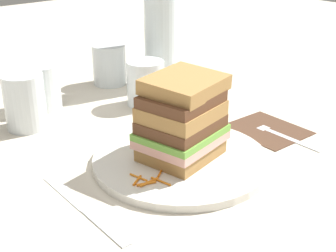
{
  "coord_description": "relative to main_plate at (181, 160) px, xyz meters",
  "views": [
    {
      "loc": [
        -0.44,
        -0.47,
        0.34
      ],
      "look_at": [
        -0.01,
        0.02,
        0.05
      ],
      "focal_mm": 49.94,
      "sensor_mm": 36.0,
      "label": 1
    }
  ],
  "objects": [
    {
      "name": "ground_plane",
      "position": [
        0.01,
        0.01,
        -0.01
      ],
      "size": [
        3.0,
        3.0,
        0.0
      ],
      "primitive_type": "plane",
      "color": "beige"
    },
    {
      "name": "main_plate",
      "position": [
        0.0,
        0.0,
        0.0
      ],
      "size": [
        0.27,
        0.27,
        0.01
      ],
      "primitive_type": "cylinder",
      "color": "white",
      "rests_on": "ground_plane"
    },
    {
      "name": "sandwich",
      "position": [
        0.0,
        0.0,
        0.07
      ],
      "size": [
        0.14,
        0.12,
        0.13
      ],
      "color": "#A87A42",
      "rests_on": "main_plate"
    },
    {
      "name": "carrot_shred_0",
      "position": [
        -0.09,
        -0.03,
        0.01
      ],
      "size": [
        0.03,
        0.0,
        0.0
      ],
      "primitive_type": "cylinder",
      "rotation": [
        0.0,
        1.57,
        3.16
      ],
      "color": "orange",
      "rests_on": "main_plate"
    },
    {
      "name": "carrot_shred_1",
      "position": [
        -0.09,
        -0.03,
        0.01
      ],
      "size": [
        0.03,
        0.01,
        0.0
      ],
      "primitive_type": "cylinder",
      "rotation": [
        0.0,
        1.57,
        2.78
      ],
      "color": "orange",
      "rests_on": "main_plate"
    },
    {
      "name": "carrot_shred_2",
      "position": [
        -0.06,
        -0.02,
        0.01
      ],
      "size": [
        0.02,
        0.01,
        0.0
      ],
      "primitive_type": "cylinder",
      "rotation": [
        0.0,
        1.57,
        3.77
      ],
      "color": "orange",
      "rests_on": "main_plate"
    },
    {
      "name": "carrot_shred_3",
      "position": [
        -0.1,
        -0.02,
        0.01
      ],
      "size": [
        0.02,
        0.02,
        0.0
      ],
      "primitive_type": "cylinder",
      "rotation": [
        0.0,
        1.57,
        3.67
      ],
      "color": "orange",
      "rests_on": "main_plate"
    },
    {
      "name": "carrot_shred_4",
      "position": [
        -0.09,
        -0.01,
        0.01
      ],
      "size": [
        0.01,
        0.03,
        0.0
      ],
      "primitive_type": "cylinder",
      "rotation": [
        0.0,
        1.57,
        4.93
      ],
      "color": "orange",
      "rests_on": "main_plate"
    },
    {
      "name": "carrot_shred_5",
      "position": [
        -0.07,
        -0.04,
        0.01
      ],
      "size": [
        0.01,
        0.03,
        0.0
      ],
      "primitive_type": "cylinder",
      "rotation": [
        0.0,
        1.57,
        4.92
      ],
      "color": "orange",
      "rests_on": "main_plate"
    },
    {
      "name": "carrot_shred_6",
      "position": [
        0.06,
        0.02,
        0.01
      ],
      "size": [
        0.02,
        0.03,
        0.0
      ],
      "primitive_type": "cylinder",
      "rotation": [
        0.0,
        1.57,
        4.2
      ],
      "color": "orange",
      "rests_on": "main_plate"
    },
    {
      "name": "carrot_shred_7",
      "position": [
        0.07,
        0.02,
        0.01
      ],
      "size": [
        0.01,
        0.03,
        0.0
      ],
      "primitive_type": "cylinder",
      "rotation": [
        0.0,
        1.57,
        1.81
      ],
      "color": "orange",
      "rests_on": "main_plate"
    },
    {
      "name": "carrot_shred_8",
      "position": [
        0.1,
        0.02,
        0.01
      ],
      "size": [
        0.03,
        0.01,
        0.0
      ],
      "primitive_type": "cylinder",
      "rotation": [
        0.0,
        1.57,
        2.87
      ],
      "color": "orange",
      "rests_on": "main_plate"
    },
    {
      "name": "carrot_shred_9",
      "position": [
        0.07,
        0.01,
        0.01
      ],
      "size": [
        0.03,
        0.01,
        0.0
      ],
      "primitive_type": "cylinder",
      "rotation": [
        0.0,
        1.57,
        3.51
      ],
      "color": "orange",
      "rests_on": "main_plate"
    },
    {
      "name": "carrot_shred_10",
      "position": [
        0.07,
        0.0,
        0.01
      ],
      "size": [
        0.02,
        0.01,
        0.0
      ],
      "primitive_type": "cylinder",
      "rotation": [
        0.0,
        1.57,
        3.4
      ],
      "color": "orange",
      "rests_on": "main_plate"
    },
    {
      "name": "carrot_shred_11",
      "position": [
        0.1,
        0.02,
        0.01
      ],
      "size": [
        0.02,
        0.02,
        0.0
      ],
      "primitive_type": "cylinder",
      "rotation": [
        0.0,
        1.57,
        5.39
      ],
      "color": "orange",
      "rests_on": "main_plate"
    },
    {
      "name": "carrot_shred_12",
      "position": [
        0.08,
        0.02,
        0.01
      ],
      "size": [
        0.01,
        0.02,
        0.0
      ],
      "primitive_type": "cylinder",
      "rotation": [
        0.0,
        1.57,
        5.26
      ],
      "color": "orange",
      "rests_on": "main_plate"
    },
    {
      "name": "napkin_dark",
      "position": [
        0.2,
        -0.01,
        -0.0
      ],
      "size": [
        0.11,
        0.13,
        0.0
      ],
      "primitive_type": "cube",
      "rotation": [
        0.0,
        0.0,
        -0.04
      ],
      "color": "#4C3323",
      "rests_on": "ground_plane"
    },
    {
      "name": "fork",
      "position": [
        0.2,
        -0.03,
        -0.0
      ],
      "size": [
        0.02,
        0.17,
        0.0
      ],
      "color": "silver",
      "rests_on": "napkin_dark"
    },
    {
      "name": "knife",
      "position": [
        -0.18,
        -0.01,
        -0.0
      ],
      "size": [
        0.02,
        0.2,
        0.0
      ],
      "color": "silver",
      "rests_on": "ground_plane"
    },
    {
      "name": "juice_glass",
      "position": [
        0.11,
        0.23,
        0.03
      ],
      "size": [
        0.07,
        0.07,
        0.09
      ],
      "color": "white",
      "rests_on": "ground_plane"
    },
    {
      "name": "water_bottle",
      "position": [
        0.22,
        0.3,
        0.14
      ],
      "size": [
        0.07,
        0.07,
        0.31
      ],
      "color": "silver",
      "rests_on": "ground_plane"
    },
    {
      "name": "empty_tumbler_0",
      "position": [
        -0.05,
        0.34,
        0.04
      ],
      "size": [
        0.07,
        0.07,
        0.09
      ],
      "primitive_type": "cylinder",
      "color": "silver",
      "rests_on": "ground_plane"
    },
    {
      "name": "empty_tumbler_1",
      "position": [
        0.13,
        0.38,
        0.04
      ],
      "size": [
        0.07,
        0.07,
        0.09
      ],
      "primitive_type": "cylinder",
      "color": "silver",
      "rests_on": "ground_plane"
    },
    {
      "name": "empty_tumbler_2",
      "position": [
        -0.12,
        0.28,
        0.04
      ],
      "size": [
        0.07,
        0.07,
        0.1
      ],
      "primitive_type": "cylinder",
      "color": "silver",
      "rests_on": "ground_plane"
    }
  ]
}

